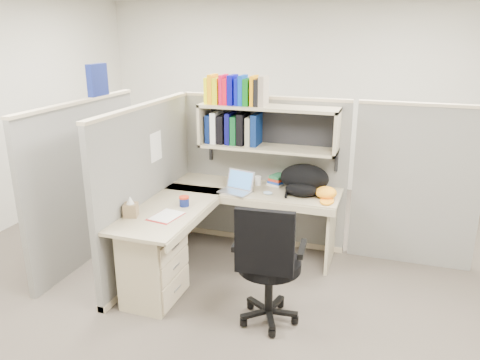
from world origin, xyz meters
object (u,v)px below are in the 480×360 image
(desk, at_px, (183,244))
(backpack, at_px, (303,180))
(task_chair, at_px, (268,283))
(laptop, at_px, (235,182))
(snack_canister, at_px, (184,201))

(desk, bearing_deg, backpack, 43.42)
(task_chair, bearing_deg, laptop, 121.81)
(desk, relative_size, snack_canister, 18.58)
(desk, xyz_separation_m, snack_canister, (-0.06, 0.18, 0.34))
(backpack, distance_m, snack_canister, 1.19)
(backpack, bearing_deg, desk, -128.69)
(snack_canister, bearing_deg, desk, -72.12)
(snack_canister, relative_size, task_chair, 0.09)
(backpack, xyz_separation_m, task_chair, (-0.03, -1.17, -0.50))
(backpack, relative_size, snack_canister, 5.13)
(desk, bearing_deg, snack_canister, 107.88)
(laptop, bearing_deg, task_chair, -44.42)
(desk, relative_size, backpack, 3.62)
(desk, distance_m, laptop, 0.83)
(desk, bearing_deg, laptop, 68.39)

